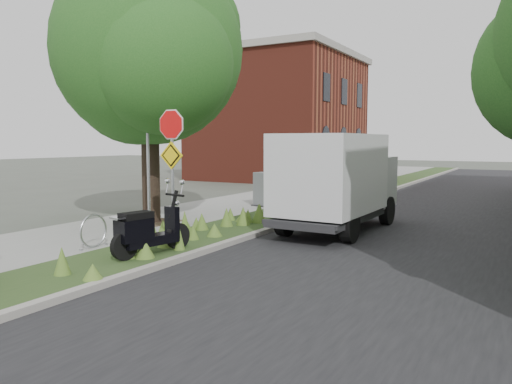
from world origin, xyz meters
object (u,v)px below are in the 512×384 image
Objects in this scene: sign_assembly at (172,149)px; utility_cabinet at (266,190)px; box_truck at (337,178)px; scooter_far at (144,234)px.

sign_assembly reaches higher than utility_cabinet.
sign_assembly is 2.60× the size of utility_cabinet.
box_truck is 4.12× the size of utility_cabinet.
sign_assembly is at bearing 101.32° from scooter_far.
sign_assembly reaches higher than scooter_far.
utility_cabinet reaches higher than scooter_far.
utility_cabinet is at bearing 101.18° from sign_assembly.
utility_cabinet is (-3.86, 3.02, -0.78)m from box_truck.
scooter_far is at bearing -78.68° from sign_assembly.
utility_cabinet is at bearing 101.20° from scooter_far.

